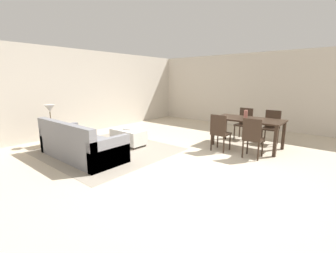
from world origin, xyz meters
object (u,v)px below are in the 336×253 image
at_px(book_on_ottoman, 129,129).
at_px(dining_chair_near_right, 253,136).
at_px(couch, 80,145).
at_px(dining_table, 248,122).
at_px(side_table, 52,129).
at_px(dining_chair_far_left, 244,122).
at_px(vase_centerpiece, 246,114).
at_px(table_lamp, 50,109).
at_px(ottoman_table, 128,136).
at_px(dining_chair_near_left, 220,131).
at_px(dining_chair_far_right, 272,125).

bearing_deg(book_on_ottoman, dining_chair_near_right, 19.18).
height_order(couch, book_on_ottoman, couch).
relative_size(dining_table, dining_chair_near_right, 1.86).
xyz_separation_m(side_table, dining_chair_far_left, (3.61, 4.03, 0.06)).
distance_m(vase_centerpiece, book_on_ottoman, 3.11).
height_order(side_table, table_lamp, table_lamp).
bearing_deg(ottoman_table, vase_centerpiece, 36.42).
bearing_deg(couch, dining_chair_far_left, 61.38).
xyz_separation_m(ottoman_table, side_table, (-1.47, -1.35, 0.22)).
height_order(side_table, dining_table, dining_table).
height_order(ottoman_table, dining_chair_near_right, dining_chair_near_right).
bearing_deg(dining_chair_near_left, table_lamp, -145.99).
bearing_deg(ottoman_table, table_lamp, -137.32).
bearing_deg(dining_table, dining_chair_near_right, -62.46).
distance_m(ottoman_table, dining_chair_near_right, 3.16).
relative_size(dining_chair_near_left, dining_chair_far_left, 1.00).
bearing_deg(book_on_ottoman, dining_chair_near_left, 26.00).
bearing_deg(dining_table, dining_chair_near_left, -116.35).
height_order(couch, table_lamp, table_lamp).
relative_size(table_lamp, dining_chair_near_left, 0.57).
distance_m(dining_table, book_on_ottoman, 3.15).
xyz_separation_m(dining_chair_far_left, dining_chair_far_right, (0.78, -0.04, 0.00)).
height_order(dining_chair_near_left, dining_chair_near_right, same).
bearing_deg(dining_chair_near_left, dining_chair_near_right, -1.27).
height_order(side_table, vase_centerpiece, vase_centerpiece).
relative_size(ottoman_table, dining_chair_near_right, 1.07).
xyz_separation_m(ottoman_table, dining_chair_near_left, (2.15, 1.08, 0.28)).
bearing_deg(vase_centerpiece, dining_chair_near_left, -114.41).
distance_m(ottoman_table, side_table, 2.01).
bearing_deg(table_lamp, side_table, -172.87).
distance_m(couch, side_table, 1.42).
bearing_deg(side_table, table_lamp, 7.13).
xyz_separation_m(ottoman_table, book_on_ottoman, (-0.01, 0.03, 0.20)).
relative_size(couch, dining_chair_far_left, 2.40).
distance_m(dining_table, vase_centerpiece, 0.21).
bearing_deg(vase_centerpiece, dining_table, 38.98).
bearing_deg(table_lamp, dining_chair_far_left, 48.14).
relative_size(couch, dining_table, 1.29).
bearing_deg(table_lamp, couch, -0.43).
xyz_separation_m(dining_chair_near_left, vase_centerpiece, (0.34, 0.75, 0.35)).
xyz_separation_m(dining_chair_near_right, dining_chair_far_right, (-0.03, 1.57, 0.00)).
relative_size(couch, dining_chair_near_right, 2.40).
distance_m(ottoman_table, dining_chair_far_left, 3.44).
bearing_deg(dining_chair_far_right, dining_chair_near_left, -116.75).
bearing_deg(dining_table, ottoman_table, -143.52).
relative_size(dining_chair_near_right, dining_chair_far_left, 1.00).
xyz_separation_m(table_lamp, dining_chair_far_right, (4.39, 3.99, -0.48)).
height_order(side_table, dining_chair_far_left, dining_chair_far_left).
distance_m(couch, book_on_ottoman, 1.41).
bearing_deg(table_lamp, dining_chair_near_right, 28.66).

